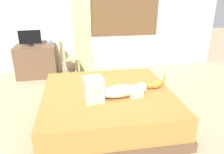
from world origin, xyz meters
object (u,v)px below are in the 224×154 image
Objects in this scene: bed at (108,106)px; chair_by_desk at (67,56)px; person_lying at (113,90)px; tv_monitor at (30,38)px; cup at (51,42)px; desk at (37,61)px; cat at (156,84)px.

chair_by_desk is (-0.64, 1.95, 0.27)m from bed.
chair_by_desk is at bearing 107.63° from person_lying.
cup is (0.43, 0.10, -0.14)m from tv_monitor.
cup is 0.53m from chair_by_desk.
person_lying reaches higher than desk.
person_lying is 1.05× the size of desk.
person_lying is 10.41× the size of cup.
cat is at bearing 15.65° from person_lying.
desk is 1.87× the size of tv_monitor.
bed is 21.70× the size of cup.
cat is 2.41m from chair_by_desk.
bed is at bearing -57.63° from desk.
bed is 2.66m from tv_monitor.
bed is 0.42m from person_lying.
cat is at bearing -0.77° from bed.
tv_monitor is 0.46m from cup.
bed is 5.84× the size of cat.
tv_monitor is at bearing 166.91° from chair_by_desk.
cup is (-1.00, 2.23, 0.55)m from bed.
chair_by_desk is (0.79, -0.18, -0.41)m from tv_monitor.
cat is at bearing -45.45° from desk.
person_lying is at bearing -164.35° from cat.
cat is at bearing -51.91° from cup.
tv_monitor is (-2.19, 2.14, 0.37)m from cat.
person_lying is 0.74m from cat.
desk reaches higher than bed.
cat is 0.37× the size of desk.
desk is (-1.35, 2.13, 0.13)m from bed.
cat is 2.86m from cup.
cup is at bearing 12.93° from tv_monitor.
cat is 3.09m from tv_monitor.
desk is at bearing 122.37° from bed.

